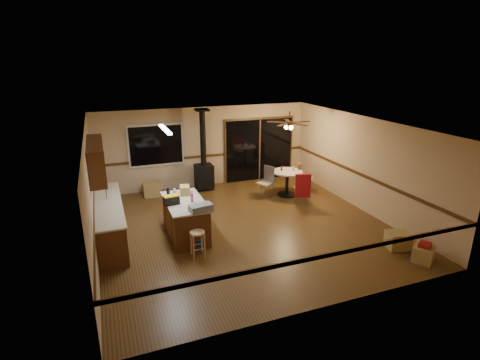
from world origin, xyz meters
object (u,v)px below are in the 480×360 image
kitchen_island (186,218)px  dining_table (287,179)px  chair_left (267,178)px  chair_right (300,174)px  toolbox_grey (201,208)px  blue_bucket (199,243)px  chair_near (303,185)px  bar_stool (198,244)px  box_corner_b (398,240)px  box_corner_a (423,254)px  wood_stove (204,168)px  toolbox_black (172,200)px  box_under_window (152,189)px

kitchen_island → dining_table: (3.56, 1.64, 0.08)m
chair_left → chair_right: size_ratio=0.77×
toolbox_grey → chair_left: 3.74m
blue_bucket → chair_near: size_ratio=0.41×
bar_stool → box_corner_b: 4.47m
chair_left → box_corner_a: chair_left is taller
kitchen_island → chair_right: 4.48m
box_corner_a → box_corner_b: size_ratio=0.97×
dining_table → box_corner_b: size_ratio=1.99×
chair_near → box_corner_b: bearing=-76.6°
wood_stove → chair_right: bearing=-24.3°
bar_stool → chair_right: bearing=34.7°
bar_stool → toolbox_grey: bearing=61.4°
blue_bucket → toolbox_black: bearing=128.1°
toolbox_grey → chair_left: bearing=42.3°
chair_left → kitchen_island: bearing=-148.9°
toolbox_black → kitchen_island: bearing=16.4°
toolbox_black → chair_near: size_ratio=0.49×
box_corner_b → bar_stool: bearing=164.1°
toolbox_black → box_corner_b: size_ratio=0.73×
toolbox_black → blue_bucket: 1.14m
dining_table → box_corner_a: dining_table is taller
toolbox_black → box_corner_a: bearing=-30.9°
box_corner_b → kitchen_island: bearing=152.3°
dining_table → chair_right: chair_right is taller
blue_bucket → bar_stool: bearing=-106.9°
box_corner_a → chair_left: bearing=107.2°
chair_left → wood_stove: bearing=142.5°
wood_stove → bar_stool: size_ratio=4.32×
toolbox_black → chair_left: 3.79m
toolbox_black → bar_stool: (0.34, -0.95, -0.70)m
box_corner_b → toolbox_grey: bearing=159.4°
toolbox_grey → chair_near: (3.40, 1.48, -0.38)m
bar_stool → box_corner_b: bar_stool is taller
toolbox_grey → chair_right: (3.90, 2.50, -0.38)m
toolbox_grey → dining_table: (3.36, 2.36, -0.45)m
chair_left → chair_right: same height
chair_near → toolbox_black: bearing=-167.7°
toolbox_grey → box_corner_b: 4.47m
box_under_window → box_corner_a: (4.77, -5.98, -0.04)m
dining_table → chair_right: size_ratio=1.33×
bar_stool → chair_right: 4.98m
wood_stove → kitchen_island: bearing=-113.1°
box_under_window → box_corner_a: box_under_window is taller
toolbox_black → chair_near: (3.92, 0.86, -0.40)m
dining_table → box_under_window: size_ratio=1.73×
kitchen_island → wood_stove: wood_stove is taller
bar_stool → chair_near: 4.02m
kitchen_island → chair_right: chair_right is taller
blue_bucket → box_corner_a: 4.83m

